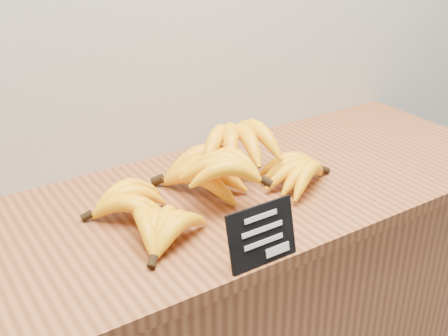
# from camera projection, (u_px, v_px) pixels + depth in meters

# --- Properties ---
(counter_top) EXTENTS (1.54, 0.54, 0.03)m
(counter_top) POSITION_uv_depth(u_px,v_px,m) (212.00, 203.00, 1.22)
(counter_top) COLOR brown
(counter_top) RESTS_ON counter
(chalkboard_sign) EXTENTS (0.14, 0.03, 0.11)m
(chalkboard_sign) POSITION_uv_depth(u_px,v_px,m) (262.00, 235.00, 0.98)
(chalkboard_sign) COLOR black
(chalkboard_sign) RESTS_ON counter_top
(banana_pile) EXTENTS (0.56, 0.36, 0.12)m
(banana_pile) POSITION_uv_depth(u_px,v_px,m) (217.00, 174.00, 1.20)
(banana_pile) COLOR #FFB70A
(banana_pile) RESTS_ON counter_top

